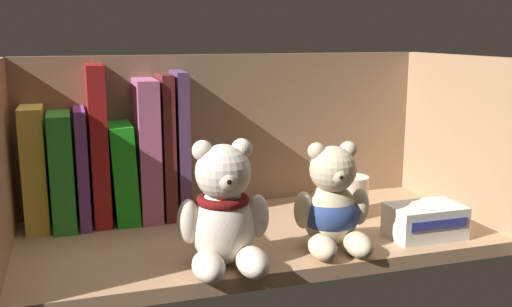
% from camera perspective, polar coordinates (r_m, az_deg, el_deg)
% --- Properties ---
extents(shelf_board, '(0.69, 0.31, 0.02)m').
position_cam_1_polar(shelf_board, '(0.89, 0.10, -8.21)').
color(shelf_board, '#A87F5B').
rests_on(shelf_board, ground).
extents(shelf_back_panel, '(0.71, 0.01, 0.28)m').
position_cam_1_polar(shelf_back_panel, '(1.01, -2.73, 1.76)').
color(shelf_back_panel, '#80634A').
rests_on(shelf_back_panel, ground).
extents(shelf_side_panel_right, '(0.02, 0.34, 0.28)m').
position_cam_1_polar(shelf_side_panel_right, '(1.02, 19.43, 1.20)').
color(shelf_side_panel_right, '#A87F5B').
rests_on(shelf_side_panel_right, ground).
extents(book_0, '(0.03, 0.10, 0.19)m').
position_cam_1_polar(book_0, '(0.94, -20.83, -1.31)').
color(book_0, gold).
rests_on(book_0, shelf_board).
extents(book_1, '(0.03, 0.12, 0.18)m').
position_cam_1_polar(book_1, '(0.94, -18.46, -1.46)').
color(book_1, '#298B27').
rests_on(book_1, shelf_board).
extents(book_2, '(0.02, 0.11, 0.18)m').
position_cam_1_polar(book_2, '(0.94, -16.66, -1.18)').
color(book_2, '#67347E').
rests_on(book_2, shelf_board).
extents(book_3, '(0.03, 0.10, 0.25)m').
position_cam_1_polar(book_3, '(0.93, -15.21, 0.86)').
color(book_3, maroon).
rests_on(book_3, shelf_board).
extents(book_4, '(0.04, 0.10, 0.16)m').
position_cam_1_polar(book_4, '(0.95, -12.92, -1.74)').
color(book_4, '#1C9A1A').
rests_on(book_4, shelf_board).
extents(book_5, '(0.03, 0.11, 0.22)m').
position_cam_1_polar(book_5, '(0.94, -10.66, 0.43)').
color(book_5, '#B7608A').
rests_on(book_5, shelf_board).
extents(book_6, '(0.02, 0.10, 0.23)m').
position_cam_1_polar(book_6, '(0.95, -8.85, 0.76)').
color(book_6, maroon).
rests_on(book_6, shelf_board).
extents(book_7, '(0.02, 0.10, 0.23)m').
position_cam_1_polar(book_7, '(0.95, -7.49, 0.95)').
color(book_7, '#583A66').
rests_on(book_7, shelf_board).
extents(teddy_bear_larger, '(0.12, 0.12, 0.16)m').
position_cam_1_polar(teddy_bear_larger, '(0.74, -3.14, -5.90)').
color(teddy_bear_larger, beige).
rests_on(teddy_bear_larger, shelf_board).
extents(teddy_bear_smaller, '(0.11, 0.12, 0.15)m').
position_cam_1_polar(teddy_bear_smaller, '(0.81, 7.46, -5.22)').
color(teddy_bear_smaller, beige).
rests_on(teddy_bear_smaller, shelf_board).
extents(pillar_candle, '(0.06, 0.06, 0.07)m').
position_cam_1_polar(pillar_candle, '(0.96, 9.26, -4.15)').
color(pillar_candle, silver).
rests_on(pillar_candle, shelf_board).
extents(small_product_box, '(0.11, 0.07, 0.05)m').
position_cam_1_polar(small_product_box, '(0.89, 16.20, -6.37)').
color(small_product_box, silver).
rests_on(small_product_box, shelf_board).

